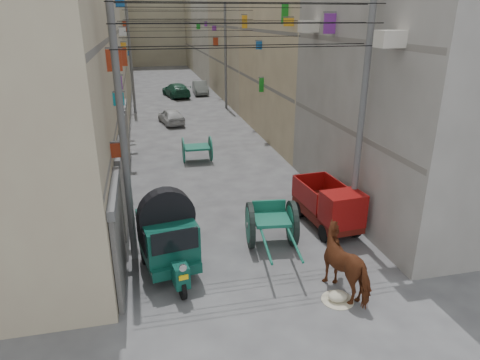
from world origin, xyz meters
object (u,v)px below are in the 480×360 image
object	(u,v)px
auto_rickshaw	(168,236)
distant_car_green	(176,90)
horse	(349,263)
distant_car_grey	(200,88)
mini_truck	(332,209)
tonga_cart	(271,223)
second_cart	(197,149)
feed_sack	(338,296)
distant_car_white	(171,116)

from	to	relation	value
auto_rickshaw	distant_car_green	distance (m)	29.31
horse	distant_car_grey	world-z (taller)	horse
mini_truck	horse	world-z (taller)	horse
auto_rickshaw	horse	size ratio (longest dim) A/B	1.42
mini_truck	distant_car_green	world-z (taller)	mini_truck
mini_truck	distant_car_green	distance (m)	28.03
tonga_cart	second_cart	bearing A→B (deg)	104.48
distant_car_grey	distant_car_green	bearing A→B (deg)	-156.14
auto_rickshaw	second_cart	xyz separation A→B (m)	(2.12, 9.88, -0.47)
mini_truck	distant_car_green	size ratio (longest dim) A/B	0.71
mini_truck	second_cart	bearing A→B (deg)	107.35
horse	mini_truck	bearing A→B (deg)	-123.89
feed_sack	distant_car_white	bearing A→B (deg)	97.48
tonga_cart	horse	size ratio (longest dim) A/B	1.67
distant_car_white	feed_sack	bearing A→B (deg)	86.58
tonga_cart	mini_truck	xyz separation A→B (m)	(2.29, 0.49, 0.03)
auto_rickshaw	distant_car_white	size ratio (longest dim) A/B	0.89
tonga_cart	feed_sack	world-z (taller)	tonga_cart
second_cart	horse	world-z (taller)	horse
mini_truck	distant_car_white	xyz separation A→B (m)	(-4.17, 17.15, -0.25)
tonga_cart	distant_car_green	distance (m)	28.37
distant_car_grey	auto_rickshaw	bearing A→B (deg)	-98.00
second_cart	horse	size ratio (longest dim) A/B	0.73
second_cart	distant_car_grey	world-z (taller)	second_cart
distant_car_white	distant_car_green	distance (m)	10.80
tonga_cart	distant_car_grey	distance (m)	29.39
tonga_cart	distant_car_grey	world-z (taller)	tonga_cart
feed_sack	distant_car_grey	size ratio (longest dim) A/B	0.14
mini_truck	distant_car_green	bearing A→B (deg)	91.11
mini_truck	second_cart	size ratio (longest dim) A/B	2.07
auto_rickshaw	feed_sack	world-z (taller)	auto_rickshaw
second_cart	distant_car_green	xyz separation A→B (m)	(0.60, 19.29, -0.06)
feed_sack	distant_car_grey	world-z (taller)	distant_car_grey
feed_sack	horse	size ratio (longest dim) A/B	0.26
distant_car_green	horse	bearing A→B (deg)	81.04
feed_sack	distant_car_white	xyz separation A→B (m)	(-2.74, 20.86, 0.41)
distant_car_grey	distant_car_white	bearing A→B (deg)	-105.74
second_cart	distant_car_white	size ratio (longest dim) A/B	0.46
horse	distant_car_grey	bearing A→B (deg)	-107.74
tonga_cart	distant_car_grey	bearing A→B (deg)	93.46
auto_rickshaw	mini_truck	distance (m)	5.78
feed_sack	tonga_cart	bearing A→B (deg)	104.96
distant_car_green	feed_sack	bearing A→B (deg)	80.26
mini_truck	second_cart	world-z (taller)	mini_truck
auto_rickshaw	mini_truck	bearing A→B (deg)	3.71
auto_rickshaw	feed_sack	distance (m)	4.93
auto_rickshaw	horse	bearing A→B (deg)	-33.34
horse	distant_car_green	bearing A→B (deg)	-103.41
auto_rickshaw	tonga_cart	distance (m)	3.44
second_cart	feed_sack	xyz separation A→B (m)	(2.06, -12.29, -0.55)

